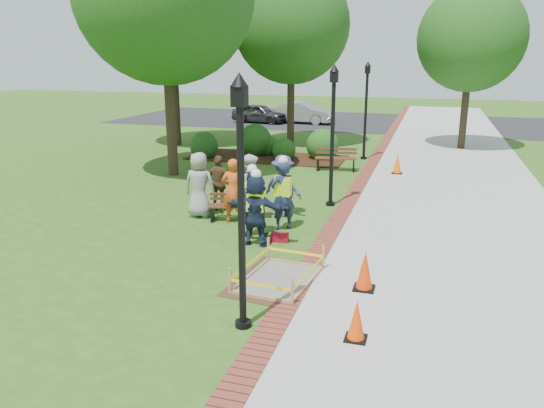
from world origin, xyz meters
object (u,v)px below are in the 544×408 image
(bench_near, at_px, (234,212))
(hivis_worker_a, at_px, (256,208))
(hivis_worker_c, at_px, (252,200))
(hivis_worker_b, at_px, (283,194))
(cone_front, at_px, (356,321))
(lamp_near, at_px, (241,187))
(wet_concrete_pad, at_px, (279,270))

(bench_near, distance_m, hivis_worker_a, 2.20)
(hivis_worker_a, distance_m, hivis_worker_c, 0.75)
(bench_near, bearing_deg, hivis_worker_b, -12.19)
(cone_front, xyz_separation_m, hivis_worker_c, (-3.32, 4.54, 0.58))
(lamp_near, relative_size, hivis_worker_b, 2.13)
(bench_near, bearing_deg, cone_front, -52.71)
(hivis_worker_b, xyz_separation_m, hivis_worker_c, (-0.62, -0.68, -0.06))
(cone_front, bearing_deg, bench_near, 127.29)
(wet_concrete_pad, relative_size, hivis_worker_a, 1.29)
(wet_concrete_pad, height_order, hivis_worker_b, hivis_worker_b)
(wet_concrete_pad, bearing_deg, bench_near, 123.13)
(cone_front, bearing_deg, lamp_near, -177.01)
(hivis_worker_a, height_order, hivis_worker_c, hivis_worker_a)
(bench_near, relative_size, cone_front, 2.08)
(lamp_near, distance_m, hivis_worker_a, 4.38)
(bench_near, relative_size, hivis_worker_a, 0.77)
(wet_concrete_pad, bearing_deg, lamp_near, -91.77)
(wet_concrete_pad, bearing_deg, hivis_worker_b, 104.47)
(hivis_worker_b, bearing_deg, wet_concrete_pad, -75.53)
(bench_near, distance_m, lamp_near, 6.49)
(hivis_worker_c, bearing_deg, cone_front, -53.77)
(hivis_worker_c, bearing_deg, hivis_worker_a, -64.01)
(bench_near, height_order, hivis_worker_b, hivis_worker_b)
(lamp_near, xyz_separation_m, hivis_worker_b, (-0.79, 5.32, -1.50))
(cone_front, relative_size, hivis_worker_a, 0.37)
(wet_concrete_pad, height_order, hivis_worker_c, hivis_worker_c)
(lamp_near, height_order, hivis_worker_a, lamp_near)
(bench_near, bearing_deg, wet_concrete_pad, -56.87)
(hivis_worker_a, height_order, hivis_worker_b, hivis_worker_b)
(lamp_near, distance_m, hivis_worker_b, 5.58)
(bench_near, bearing_deg, lamp_near, -67.80)
(hivis_worker_a, bearing_deg, lamp_near, -74.81)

